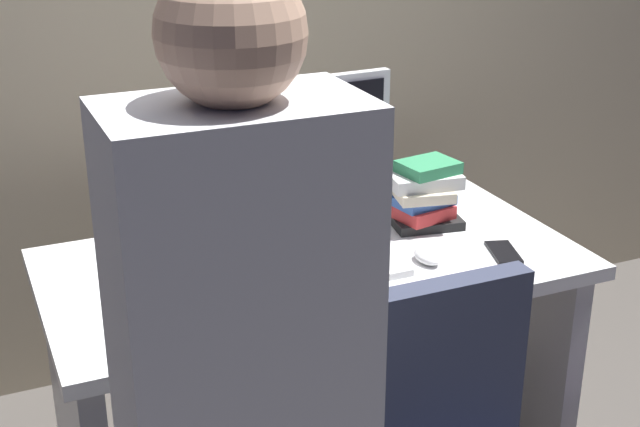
# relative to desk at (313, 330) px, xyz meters

# --- Properties ---
(desk) EXTENTS (1.46, 0.75, 0.73)m
(desk) POSITION_rel_desk_xyz_m (0.00, 0.00, 0.00)
(desk) COLOR white
(desk) RESTS_ON ground
(monitor) EXTENTS (0.54, 0.15, 0.46)m
(monitor) POSITION_rel_desk_xyz_m (0.05, 0.18, 0.48)
(monitor) COLOR silver
(monitor) RESTS_ON desk
(keyboard) EXTENTS (0.43, 0.13, 0.02)m
(keyboard) POSITION_rel_desk_xyz_m (-0.02, -0.15, 0.24)
(keyboard) COLOR white
(keyboard) RESTS_ON desk
(mouse) EXTENTS (0.06, 0.10, 0.03)m
(mouse) POSITION_rel_desk_xyz_m (0.27, -0.15, 0.24)
(mouse) COLOR white
(mouse) RESTS_ON desk
(cup_near_keyboard) EXTENTS (0.08, 0.08, 0.10)m
(cup_near_keyboard) POSITION_rel_desk_xyz_m (-0.43, -0.18, 0.28)
(cup_near_keyboard) COLOR white
(cup_near_keyboard) RESTS_ON desk
(cup_by_monitor) EXTENTS (0.07, 0.07, 0.10)m
(cup_by_monitor) POSITION_rel_desk_xyz_m (-0.42, 0.11, 0.28)
(cup_by_monitor) COLOR #D84C3F
(cup_by_monitor) RESTS_ON desk
(book_stack) EXTENTS (0.23, 0.19, 0.20)m
(book_stack) POSITION_rel_desk_xyz_m (0.39, 0.08, 0.32)
(book_stack) COLOR black
(book_stack) RESTS_ON desk
(cell_phone) EXTENTS (0.11, 0.16, 0.01)m
(cell_phone) POSITION_rel_desk_xyz_m (0.50, -0.19, 0.23)
(cell_phone) COLOR black
(cell_phone) RESTS_ON desk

